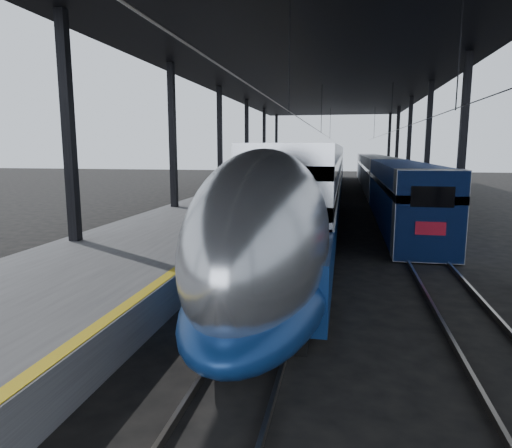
# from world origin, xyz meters

# --- Properties ---
(ground) EXTENTS (160.00, 160.00, 0.00)m
(ground) POSITION_xyz_m (0.00, 0.00, 0.00)
(ground) COLOR black
(ground) RESTS_ON ground
(platform) EXTENTS (6.00, 80.00, 1.00)m
(platform) POSITION_xyz_m (-3.50, 20.00, 0.50)
(platform) COLOR #4C4C4F
(platform) RESTS_ON ground
(yellow_strip) EXTENTS (0.30, 80.00, 0.01)m
(yellow_strip) POSITION_xyz_m (-0.70, 20.00, 1.00)
(yellow_strip) COLOR gold
(yellow_strip) RESTS_ON platform
(rails) EXTENTS (6.52, 80.00, 0.16)m
(rails) POSITION_xyz_m (4.50, 20.00, 0.08)
(rails) COLOR slate
(rails) RESTS_ON ground
(canopy) EXTENTS (18.00, 75.00, 9.47)m
(canopy) POSITION_xyz_m (1.90, 20.00, 9.12)
(canopy) COLOR black
(canopy) RESTS_ON ground
(tgv_train) EXTENTS (3.13, 65.20, 4.49)m
(tgv_train) POSITION_xyz_m (2.00, 27.97, 2.10)
(tgv_train) COLOR #AAACB1
(tgv_train) RESTS_ON ground
(second_train) EXTENTS (2.58, 56.05, 3.55)m
(second_train) POSITION_xyz_m (7.00, 35.02, 1.80)
(second_train) COLOR navy
(second_train) RESTS_ON ground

